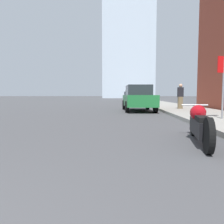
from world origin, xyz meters
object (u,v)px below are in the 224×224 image
object	(u,v)px
parked_car_silver	(134,97)
pedestrian	(180,96)
parked_car_white	(128,96)
stop_sign	(224,77)
motorcycle	(199,124)
parked_car_green	(138,98)
parked_car_black	(130,96)

from	to	relation	value
parked_car_silver	pedestrian	bearing A→B (deg)	-74.16
parked_car_silver	parked_car_white	distance (m)	24.29
parked_car_white	stop_sign	distance (m)	41.32
stop_sign	motorcycle	bearing A→B (deg)	-120.19
parked_car_green	parked_car_black	distance (m)	23.87
motorcycle	stop_sign	xyz separation A→B (m)	(2.09, 3.58, 1.32)
parked_car_silver	parked_car_black	bearing A→B (deg)	93.40
parked_car_black	parked_car_white	bearing A→B (deg)	92.72
motorcycle	parked_car_black	world-z (taller)	parked_car_black
motorcycle	pedestrian	world-z (taller)	pedestrian
stop_sign	pedestrian	distance (m)	6.00
parked_car_green	stop_sign	size ratio (longest dim) A/B	1.98
parked_car_black	pedestrian	size ratio (longest dim) A/B	2.78
motorcycle	stop_sign	bearing A→B (deg)	69.71
motorcycle	parked_car_white	size ratio (longest dim) A/B	0.63
motorcycle	parked_car_white	bearing A→B (deg)	100.47
pedestrian	parked_car_black	bearing A→B (deg)	96.02
parked_car_black	stop_sign	xyz separation A→B (m)	(2.52, -29.73, 0.83)
motorcycle	parked_car_white	xyz separation A→B (m)	(-0.45, 44.82, 0.47)
parked_car_silver	parked_car_white	size ratio (longest dim) A/B	1.02
motorcycle	parked_car_green	bearing A→B (deg)	103.79
motorcycle	parked_car_silver	bearing A→B (deg)	100.98
motorcycle	pedestrian	xyz separation A→B (m)	(2.07, 9.54, 0.56)
parked_car_silver	parked_car_white	xyz separation A→B (m)	(-0.06, 24.29, 0.06)
parked_car_green	parked_car_white	xyz separation A→B (m)	(0.19, 35.37, 0.03)
motorcycle	parked_car_green	size ratio (longest dim) A/B	0.53
parked_car_green	parked_car_white	bearing A→B (deg)	86.47
parked_car_white	stop_sign	world-z (taller)	stop_sign
parked_car_green	parked_car_silver	bearing A→B (deg)	85.47
parked_car_black	stop_sign	distance (m)	29.84
stop_sign	parked_car_black	bearing A→B (deg)	94.84
parked_car_green	parked_car_black	size ratio (longest dim) A/B	1.02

